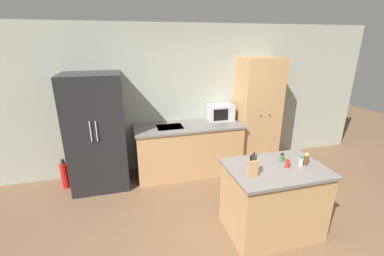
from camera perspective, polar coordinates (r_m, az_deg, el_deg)
ground_plane at (r=3.41m, az=11.66°, el=-24.45°), size 14.00×14.00×0.00m
wall_back at (r=4.77m, az=0.21°, el=6.64°), size 7.20×0.06×2.60m
refrigerator at (r=4.35m, az=-20.38°, el=-0.91°), size 0.87×0.76×1.86m
back_counter at (r=4.65m, az=-0.76°, el=-4.66°), size 1.88×0.72×0.91m
pantry_cabinet at (r=4.98m, az=14.17°, el=3.23°), size 0.73×0.61×2.03m
kitchen_island at (r=3.45m, az=17.53°, el=-14.89°), size 1.16×0.80×0.89m
microwave at (r=4.78m, az=6.34°, el=3.49°), size 0.45×0.33×0.29m
knife_block at (r=2.92m, az=13.28°, el=-8.60°), size 0.11×0.06×0.29m
spice_bottle_tall_dark at (r=3.40m, az=24.02°, el=-6.37°), size 0.05×0.05×0.14m
spice_bottle_short_red at (r=3.35m, az=23.09°, el=-6.86°), size 0.05×0.05×0.12m
spice_bottle_amber_oil at (r=3.38m, az=19.33°, el=-6.22°), size 0.05×0.05×0.11m
spice_bottle_green_herb at (r=3.25m, az=20.43°, el=-7.43°), size 0.05×0.05×0.10m
fire_extinguisher at (r=4.76m, az=-26.37°, el=-9.33°), size 0.13×0.13×0.50m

